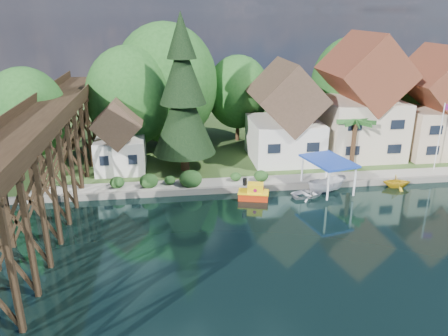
# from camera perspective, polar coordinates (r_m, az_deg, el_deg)

# --- Properties ---
(ground) EXTENTS (140.00, 140.00, 0.00)m
(ground) POSITION_cam_1_polar(r_m,az_deg,el_deg) (35.00, 3.19, -8.31)
(ground) COLOR black
(ground) RESTS_ON ground
(bank) EXTENTS (140.00, 52.00, 0.50)m
(bank) POSITION_cam_1_polar(r_m,az_deg,el_deg) (66.56, -2.18, 5.76)
(bank) COLOR #324B1E
(bank) RESTS_ON ground
(seawall) EXTENTS (60.00, 0.40, 0.62)m
(seawall) POSITION_cam_1_polar(r_m,az_deg,el_deg) (42.73, 6.52, -2.52)
(seawall) COLOR slate
(seawall) RESTS_ON ground
(promenade) EXTENTS (50.00, 2.60, 0.06)m
(promenade) POSITION_cam_1_polar(r_m,az_deg,el_deg) (44.32, 8.64, -1.48)
(promenade) COLOR gray
(promenade) RESTS_ON bank
(trestle_bridge) EXTENTS (4.12, 44.18, 9.30)m
(trestle_bridge) POSITION_cam_1_polar(r_m,az_deg,el_deg) (38.50, -22.32, 1.50)
(trestle_bridge) COLOR black
(trestle_bridge) RESTS_ON ground
(house_left) EXTENTS (7.64, 8.64, 11.02)m
(house_left) POSITION_cam_1_polar(r_m,az_deg,el_deg) (49.37, 7.94, 6.39)
(house_left) COLOR silver
(house_left) RESTS_ON bank
(house_center) EXTENTS (8.65, 9.18, 13.89)m
(house_center) POSITION_cam_1_polar(r_m,az_deg,el_deg) (52.63, 17.45, 7.94)
(house_center) COLOR beige
(house_center) RESTS_ON bank
(house_right) EXTENTS (8.15, 8.64, 12.45)m
(house_right) POSITION_cam_1_polar(r_m,az_deg,el_deg) (56.68, 25.95, 6.99)
(house_right) COLOR #CDB293
(house_right) RESTS_ON bank
(shed) EXTENTS (5.09, 5.40, 7.85)m
(shed) POSITION_cam_1_polar(r_m,az_deg,el_deg) (46.80, -13.46, 3.62)
(shed) COLOR silver
(shed) RESTS_ON bank
(bg_trees) EXTENTS (49.90, 13.30, 10.57)m
(bg_trees) POSITION_cam_1_polar(r_m,az_deg,el_deg) (52.79, 0.15, 9.85)
(bg_trees) COLOR #382314
(bg_trees) RESTS_ON bank
(shrubs) EXTENTS (15.76, 2.47, 1.70)m
(shrubs) POSITION_cam_1_polar(r_m,az_deg,el_deg) (42.40, -5.20, -1.32)
(shrubs) COLOR #193E16
(shrubs) RESTS_ON bank
(conifer) EXTENTS (6.51, 6.51, 16.02)m
(conifer) POSITION_cam_1_polar(r_m,az_deg,el_deg) (44.65, -5.38, 9.10)
(conifer) COLOR #382314
(conifer) RESTS_ON bank
(palm_tree) EXTENTS (4.92, 4.92, 5.65)m
(palm_tree) POSITION_cam_1_polar(r_m,az_deg,el_deg) (47.77, 16.82, 5.64)
(palm_tree) COLOR #382314
(palm_tree) RESTS_ON bank
(flagpole) EXTENTS (1.11, 0.32, 7.23)m
(flagpole) POSITION_cam_1_polar(r_m,az_deg,el_deg) (50.31, 26.58, 4.47)
(flagpole) COLOR white
(flagpole) RESTS_ON bank
(tugboat) EXTENTS (3.10, 2.20, 2.03)m
(tugboat) POSITION_cam_1_polar(r_m,az_deg,el_deg) (40.53, 3.92, -3.26)
(tugboat) COLOR red
(tugboat) RESTS_ON ground
(boat_white_a) EXTENTS (3.98, 3.28, 0.72)m
(boat_white_a) POSITION_cam_1_polar(r_m,az_deg,el_deg) (41.93, 11.04, -3.16)
(boat_white_a) COLOR white
(boat_white_a) RESTS_ON ground
(boat_canopy) EXTENTS (4.64, 5.81, 3.29)m
(boat_canopy) POSITION_cam_1_polar(r_m,az_deg,el_deg) (42.78, 13.33, -1.34)
(boat_canopy) COLOR silver
(boat_canopy) RESTS_ON ground
(boat_yellow) EXTENTS (3.00, 2.70, 1.41)m
(boat_yellow) POSITION_cam_1_polar(r_m,az_deg,el_deg) (46.29, 21.65, -1.54)
(boat_yellow) COLOR gold
(boat_yellow) RESTS_ON ground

